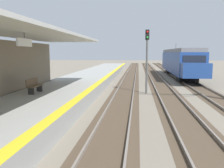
{
  "coord_description": "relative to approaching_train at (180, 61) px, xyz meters",
  "views": [
    {
      "loc": [
        2.97,
        -0.53,
        3.35
      ],
      "look_at": [
        1.93,
        9.04,
        2.1
      ],
      "focal_mm": 38.62,
      "sensor_mm": 36.0,
      "label": 1
    }
  ],
  "objects": [
    {
      "name": "approaching_train",
      "position": [
        0.0,
        0.0,
        0.0
      ],
      "size": [
        2.93,
        19.6,
        4.76
      ],
      "color": "navy",
      "rests_on": "ground"
    },
    {
      "name": "rail_signal_post",
      "position": [
        -5.03,
        -14.24,
        1.02
      ],
      "size": [
        0.32,
        0.34,
        5.2
      ],
      "color": "#4C4C4C",
      "rests_on": "ground"
    },
    {
      "name": "track_pair_nearest_platform",
      "position": [
        -6.8,
        -13.66,
        -2.13
      ],
      "size": [
        2.34,
        120.0,
        0.16
      ],
      "color": "#4C3D2D",
      "rests_on": "ground"
    },
    {
      "name": "track_pair_middle",
      "position": [
        -3.4,
        -13.66,
        -2.13
      ],
      "size": [
        2.34,
        120.0,
        0.16
      ],
      "color": "#4C3D2D",
      "rests_on": "ground"
    },
    {
      "name": "platform_bench",
      "position": [
        -12.05,
        -20.19,
        -0.8
      ],
      "size": [
        0.45,
        1.6,
        0.88
      ],
      "color": "brown",
      "rests_on": "station_platform"
    },
    {
      "name": "station_platform",
      "position": [
        -11.2,
        -17.66,
        -1.73
      ],
      "size": [
        5.0,
        80.0,
        0.91
      ],
      "color": "#999993",
      "rests_on": "ground"
    },
    {
      "name": "track_pair_far_side",
      "position": [
        -0.0,
        -13.66,
        -2.13
      ],
      "size": [
        2.34,
        120.0,
        0.16
      ],
      "color": "#4C3D2D",
      "rests_on": "ground"
    }
  ]
}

